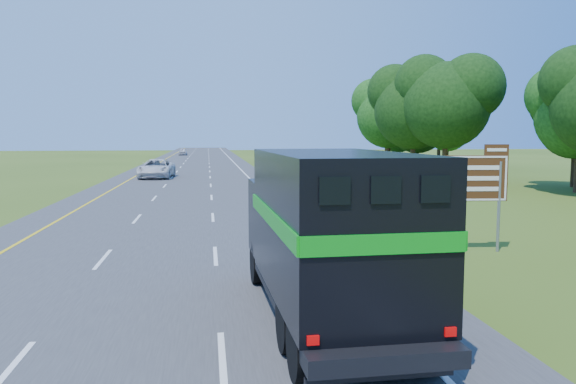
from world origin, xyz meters
The scene contains 8 objects.
road centered at (0.00, 50.00, 0.02)m, with size 15.00×260.00×0.04m, color #38383A.
lane_markings centered at (0.00, 50.00, 0.04)m, with size 11.15×260.00×0.01m.
tree_wall_right centered at (26.00, 30.00, 6.00)m, with size 16.00×100.00×12.00m, color #10350E, non-canonical shape.
horse_truck centered at (4.13, 3.94, 2.02)m, with size 2.84×8.43×3.70m.
white_suv centered at (-3.22, 46.75, 0.93)m, with size 2.95×6.40×1.78m, color silver.
far_car centered at (-3.41, 109.22, 0.75)m, with size 1.68×4.18×1.42m, color #B6B6BD.
exit_sign centered at (10.86, 10.51, 2.45)m, with size 2.22×0.29×3.77m.
delineator centered at (9.33, 13.38, 0.58)m, with size 0.09×0.05×1.08m.
Camera 1 is at (1.62, -7.74, 4.08)m, focal length 35.00 mm.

